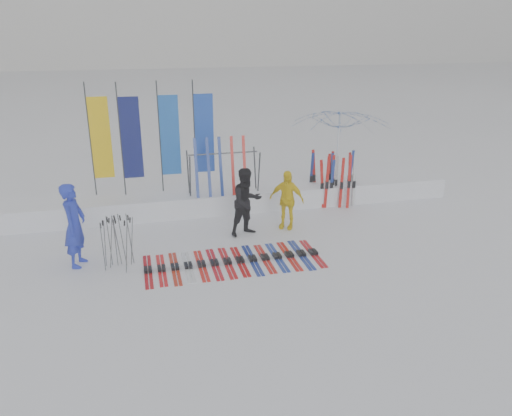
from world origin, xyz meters
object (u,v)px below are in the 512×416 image
object	(u,v)px
person_black	(247,202)
tent_canopy	(339,152)
ski_row	(233,261)
person_blue	(74,225)
ski_rack	(223,167)
person_yellow	(287,200)

from	to	relation	value
person_black	tent_canopy	size ratio (longest dim) A/B	0.57
ski_row	person_blue	bearing A→B (deg)	167.90
person_black	ski_rack	size ratio (longest dim) A/B	0.89
person_blue	tent_canopy	world-z (taller)	tent_canopy
tent_canopy	ski_row	world-z (taller)	tent_canopy
person_black	tent_canopy	bearing A→B (deg)	15.76
tent_canopy	ski_row	xyz separation A→B (m)	(-4.33, -4.17, -1.38)
tent_canopy	ski_row	bearing A→B (deg)	-136.07
person_black	ski_row	size ratio (longest dim) A/B	0.44
person_blue	ski_row	xyz separation A→B (m)	(3.49, -0.75, -0.95)
person_blue	ski_row	world-z (taller)	person_blue
person_blue	ski_row	distance (m)	3.69
person_yellow	ski_rack	distance (m)	2.24
person_black	person_yellow	world-z (taller)	person_black
person_yellow	ski_row	xyz separation A→B (m)	(-1.84, -1.78, -0.77)
person_blue	person_black	xyz separation A→B (m)	(4.18, 0.84, -0.08)
person_blue	person_yellow	size ratio (longest dim) A/B	1.21
person_black	ski_row	distance (m)	1.93
person_yellow	ski_rack	bearing A→B (deg)	163.31
person_blue	ski_rack	distance (m)	4.75
person_blue	person_yellow	bearing A→B (deg)	-63.51
ski_rack	tent_canopy	bearing A→B (deg)	10.85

